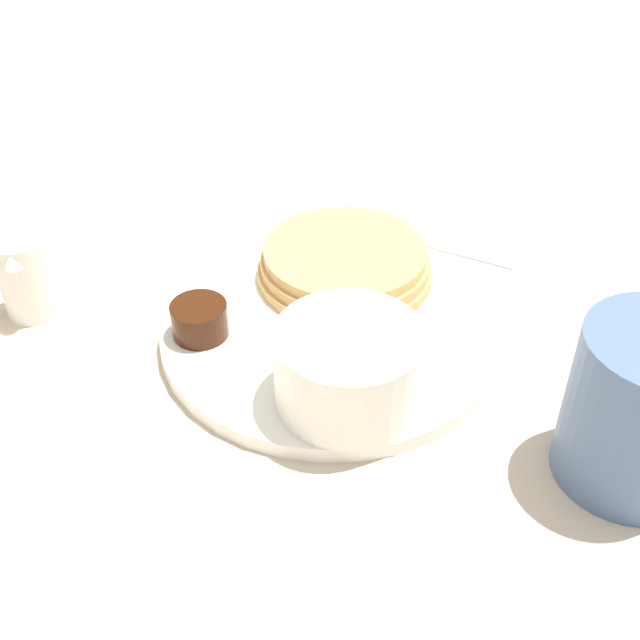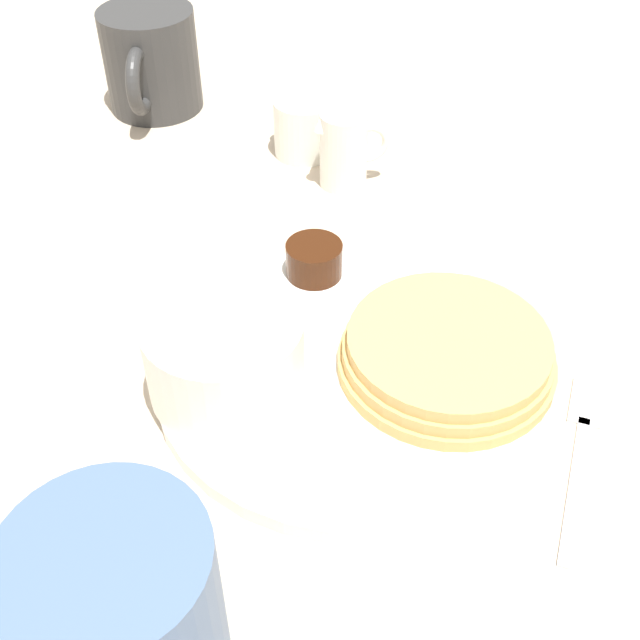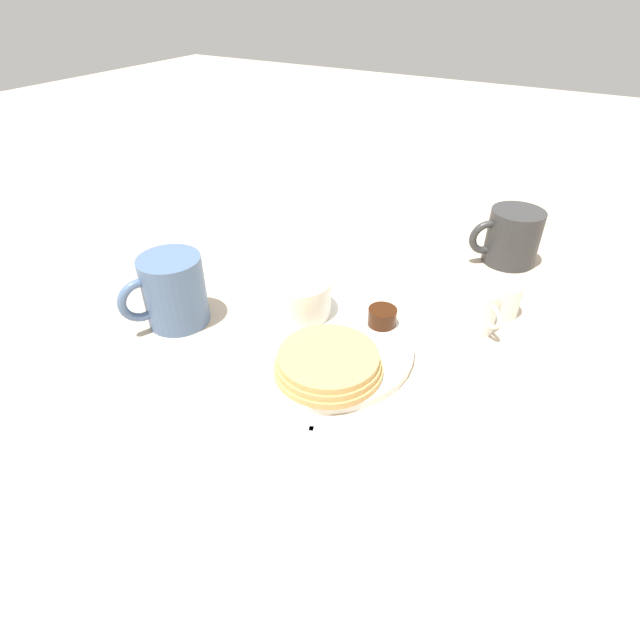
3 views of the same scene
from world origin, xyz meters
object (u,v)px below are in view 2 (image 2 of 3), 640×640
object	(u,v)px
creamer_pitcher_far	(304,127)
fork	(581,441)
plate	(351,370)
second_mug	(151,61)
bowl	(225,353)
coffee_mug	(123,626)
creamer_pitcher_near	(345,149)

from	to	relation	value
creamer_pitcher_far	fork	bearing A→B (deg)	-112.23
plate	fork	size ratio (longest dim) A/B	1.84
creamer_pitcher_far	second_mug	world-z (taller)	second_mug
creamer_pitcher_far	fork	size ratio (longest dim) A/B	0.56
creamer_pitcher_far	second_mug	distance (m)	0.17
bowl	coffee_mug	size ratio (longest dim) A/B	0.80
fork	second_mug	world-z (taller)	second_mug
bowl	creamer_pitcher_far	distance (m)	0.31
second_mug	fork	bearing A→B (deg)	-102.33
coffee_mug	creamer_pitcher_near	world-z (taller)	coffee_mug
plate	second_mug	bearing A→B (deg)	67.06
creamer_pitcher_near	fork	size ratio (longest dim) A/B	0.50
coffee_mug	creamer_pitcher_far	distance (m)	0.49
plate	second_mug	distance (m)	0.42
plate	creamer_pitcher_far	world-z (taller)	creamer_pitcher_far
bowl	creamer_pitcher_far	world-z (taller)	bowl
coffee_mug	creamer_pitcher_far	size ratio (longest dim) A/B	1.59
bowl	fork	bearing A→B (deg)	-58.55
plate	creamer_pitcher_near	xyz separation A→B (m)	(0.18, 0.15, 0.03)
plate	second_mug	xyz separation A→B (m)	(0.16, 0.38, 0.04)
creamer_pitcher_far	fork	distance (m)	0.38
creamer_pitcher_near	creamer_pitcher_far	bearing A→B (deg)	75.97
bowl	coffee_mug	distance (m)	0.18
coffee_mug	fork	size ratio (longest dim) A/B	0.89
bowl	creamer_pitcher_near	distance (m)	0.27
bowl	second_mug	distance (m)	0.41
plate	creamer_pitcher_near	size ratio (longest dim) A/B	3.71
creamer_pitcher_near	plate	bearing A→B (deg)	-139.27
creamer_pitcher_near	fork	xyz separation A→B (m)	(-0.13, -0.29, -0.03)
plate	creamer_pitcher_near	bearing A→B (deg)	40.73
creamer_pitcher_near	fork	world-z (taller)	creamer_pitcher_near
coffee_mug	creamer_pitcher_near	size ratio (longest dim) A/B	1.78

